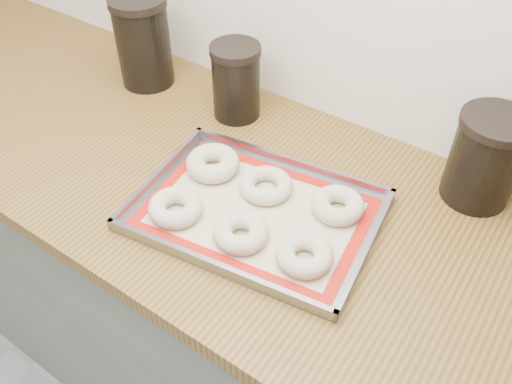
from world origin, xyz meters
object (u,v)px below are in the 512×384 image
Objects in this scene: bagel_front_left at (175,208)px; bagel_back_mid at (266,185)px; canister_right at (486,159)px; bagel_back_left at (213,163)px; bagel_front_mid at (241,232)px; bagel_back_right at (338,205)px; bagel_front_right at (304,255)px; canister_mid at (236,81)px; baking_tray at (256,212)px; canister_left at (143,41)px.

bagel_back_mid is at bearing 55.40° from bagel_front_left.
bagel_back_mid is at bearing -145.81° from canister_right.
bagel_back_mid is at bearing 4.73° from bagel_back_left.
bagel_front_mid is at bearing -37.21° from bagel_back_left.
bagel_front_mid and bagel_back_right have the same top height.
bagel_back_mid is at bearing -168.35° from bagel_back_right.
bagel_front_right is 0.49m from canister_mid.
bagel_back_mid is (0.13, 0.01, -0.00)m from bagel_back_left.
canister_left reaches higher than baking_tray.
bagel_back_left reaches higher than bagel_back_right.
bagel_back_right is at bearing -13.13° from canister_left.
bagel_front_left reaches higher than baking_tray.
canister_left is at bearing -177.47° from canister_mid.
bagel_front_mid is 0.21m from bagel_back_left.
canister_right is at bearing 4.50° from canister_mid.
bagel_back_right is 0.58× the size of canister_mid.
bagel_front_left is at bearing -72.60° from canister_mid.
canister_right is at bearing 40.70° from bagel_front_left.
bagel_front_right is 0.91× the size of bagel_back_left.
bagel_front_right is 0.46× the size of canister_left.
bagel_front_left and bagel_back_right have the same top height.
bagel_back_mid is at bearing -20.04° from canister_left.
bagel_front_right is at bearing -20.11° from baking_tray.
bagel_back_right is at bearing 55.92° from bagel_front_mid.
bagel_back_mid is 0.53m from canister_left.
canister_left reaches higher than bagel_back_left.
bagel_back_left is 0.42m from canister_left.
canister_mid is (0.28, 0.01, -0.02)m from canister_left.
baking_tray is at bearing -25.33° from canister_left.
bagel_front_right is 0.96× the size of bagel_back_mid.
canister_mid reaches higher than bagel_front_mid.
bagel_back_left is 1.10× the size of bagel_back_right.
canister_left is at bearing 155.76° from bagel_front_right.
bagel_front_right is 1.00× the size of bagel_back_right.
canister_mid is (-0.09, 0.20, 0.07)m from bagel_back_left.
bagel_front_mid reaches higher than bagel_back_mid.
baking_tray is 2.24× the size of canister_left.
bagel_back_left is at bearing 98.54° from bagel_front_left.
baking_tray is 0.45m from canister_right.
canister_left is (-0.36, 0.19, 0.09)m from bagel_back_left.
bagel_back_mid reaches higher than baking_tray.
bagel_front_left reaches higher than bagel_back_mid.
bagel_front_right is (0.27, 0.04, -0.00)m from bagel_front_left.
bagel_front_mid is 0.91× the size of bagel_back_left.
bagel_back_right is 0.30m from canister_right.
bagel_front_left is 0.56× the size of canister_right.
baking_tray is 4.66× the size of bagel_back_mid.
bagel_front_right is 0.55× the size of canister_right.
canister_mid reaches higher than baking_tray.
bagel_front_right is at bearing -85.29° from bagel_back_right.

